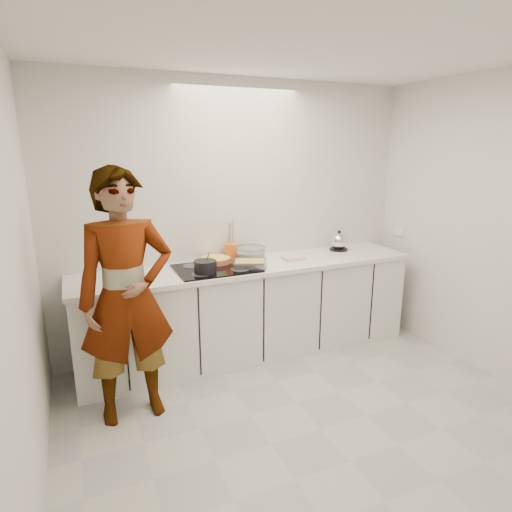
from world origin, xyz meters
name	(u,v)px	position (x,y,z in m)	size (l,w,h in m)	color
floor	(320,429)	(0.00, 0.00, 0.00)	(3.60, 3.20, 0.00)	#B8B8AC
ceiling	(338,35)	(0.00, 0.00, 2.60)	(3.60, 3.20, 0.00)	white
wall_back	(238,218)	(0.00, 1.60, 1.30)	(3.60, 0.00, 2.60)	silver
wall_left	(12,293)	(-1.80, 0.00, 1.30)	(0.00, 3.20, 2.60)	silver
base_cabinets	(251,312)	(0.00, 1.28, 0.43)	(3.20, 0.58, 0.87)	white
countertop	(251,266)	(0.00, 1.28, 0.89)	(3.24, 0.64, 0.04)	white
hob	(216,268)	(-0.35, 1.26, 0.92)	(0.72, 0.54, 0.01)	black
tart_dish	(215,260)	(-0.30, 1.43, 0.95)	(0.36, 0.36, 0.05)	#CF6042
saucepan	(205,267)	(-0.48, 1.14, 0.98)	(0.25, 0.25, 0.19)	black
baking_dish	(250,263)	(-0.06, 1.16, 0.96)	(0.35, 0.31, 0.06)	silver
mixing_bowl	(251,254)	(0.06, 1.42, 0.97)	(0.31, 0.31, 0.13)	silver
tea_towel	(293,258)	(0.44, 1.27, 0.93)	(0.19, 0.14, 0.03)	white
kettle	(339,242)	(1.07, 1.42, 1.00)	(0.23, 0.23, 0.22)	black
utensil_crock	(231,252)	(-0.11, 1.50, 0.99)	(0.13, 0.13, 0.16)	orange
cook	(127,298)	(-1.19, 0.75, 0.93)	(0.68, 0.45, 1.86)	white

